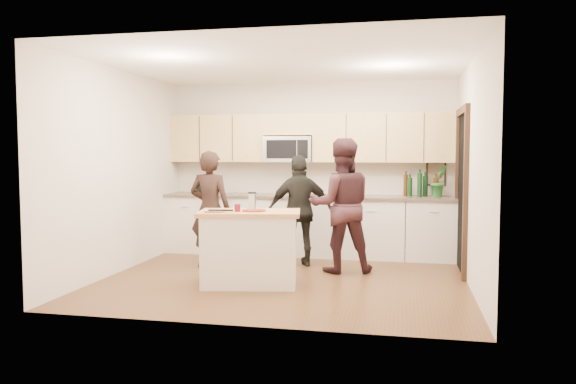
% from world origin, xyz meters
% --- Properties ---
extents(floor, '(4.50, 4.50, 0.00)m').
position_xyz_m(floor, '(0.00, 0.00, 0.00)').
color(floor, '#54351C').
rests_on(floor, ground).
extents(room_shell, '(4.52, 4.02, 2.71)m').
position_xyz_m(room_shell, '(0.00, 0.00, 1.73)').
color(room_shell, beige).
rests_on(room_shell, ground).
extents(back_cabinetry, '(4.50, 0.66, 0.94)m').
position_xyz_m(back_cabinetry, '(0.00, 1.69, 0.47)').
color(back_cabinetry, silver).
rests_on(back_cabinetry, ground).
extents(upper_cabinetry, '(4.50, 0.33, 0.75)m').
position_xyz_m(upper_cabinetry, '(0.03, 1.83, 1.84)').
color(upper_cabinetry, tan).
rests_on(upper_cabinetry, ground).
extents(microwave, '(0.76, 0.41, 0.40)m').
position_xyz_m(microwave, '(-0.31, 1.80, 1.65)').
color(microwave, silver).
rests_on(microwave, ground).
extents(doorway, '(0.06, 1.25, 2.20)m').
position_xyz_m(doorway, '(2.23, 0.90, 1.16)').
color(doorway, black).
rests_on(doorway, ground).
extents(framed_picture, '(0.30, 0.03, 0.38)m').
position_xyz_m(framed_picture, '(1.95, 1.98, 1.28)').
color(framed_picture, black).
rests_on(framed_picture, ground).
extents(dish_towel, '(0.34, 0.60, 0.48)m').
position_xyz_m(dish_towel, '(-0.95, 1.50, 0.80)').
color(dish_towel, white).
rests_on(dish_towel, ground).
extents(island, '(1.30, 0.89, 0.90)m').
position_xyz_m(island, '(-0.34, -0.43, 0.45)').
color(island, silver).
rests_on(island, ground).
extents(red_plate, '(0.29, 0.29, 0.02)m').
position_xyz_m(red_plate, '(-0.28, -0.45, 0.91)').
color(red_plate, maroon).
rests_on(red_plate, island).
extents(box_grater, '(0.09, 0.06, 0.21)m').
position_xyz_m(box_grater, '(-0.30, -0.43, 1.02)').
color(box_grater, silver).
rests_on(box_grater, red_plate).
extents(drink_glass, '(0.07, 0.07, 0.09)m').
position_xyz_m(drink_glass, '(-0.45, -0.54, 0.95)').
color(drink_glass, maroon).
rests_on(drink_glass, island).
extents(cutting_board, '(0.26, 0.20, 0.02)m').
position_xyz_m(cutting_board, '(-0.69, -0.64, 0.91)').
color(cutting_board, tan).
rests_on(cutting_board, island).
extents(tongs, '(0.29, 0.08, 0.02)m').
position_xyz_m(tongs, '(-0.62, -0.66, 0.93)').
color(tongs, black).
rests_on(tongs, cutting_board).
extents(knife, '(0.20, 0.06, 0.01)m').
position_xyz_m(knife, '(-0.70, -0.73, 0.92)').
color(knife, silver).
rests_on(knife, cutting_board).
extents(toaster, '(0.29, 0.22, 0.20)m').
position_xyz_m(toaster, '(-1.63, 1.67, 1.04)').
color(toaster, black).
rests_on(toaster, back_cabinetry).
extents(bottle_cluster, '(0.51, 0.24, 0.42)m').
position_xyz_m(bottle_cluster, '(1.70, 1.71, 1.13)').
color(bottle_cluster, black).
rests_on(bottle_cluster, back_cabinetry).
extents(orchid, '(0.34, 0.32, 0.48)m').
position_xyz_m(orchid, '(1.98, 1.72, 1.18)').
color(orchid, '#2C7033').
rests_on(orchid, back_cabinetry).
extents(woman_left, '(0.62, 0.43, 1.62)m').
position_xyz_m(woman_left, '(-1.16, 0.48, 0.81)').
color(woman_left, black).
rests_on(woman_left, ground).
extents(woman_center, '(1.01, 0.87, 1.79)m').
position_xyz_m(woman_center, '(0.65, 0.55, 0.89)').
color(woman_center, '#30181B').
rests_on(woman_center, ground).
extents(woman_right, '(0.99, 0.69, 1.57)m').
position_xyz_m(woman_right, '(0.04, 0.84, 0.78)').
color(woman_right, black).
rests_on(woman_right, ground).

